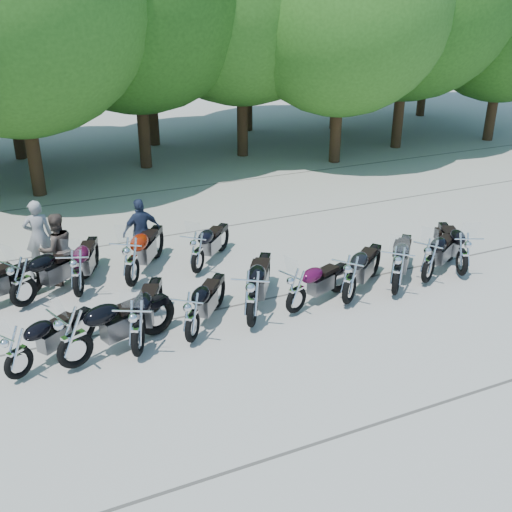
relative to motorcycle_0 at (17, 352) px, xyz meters
name	(u,v)px	position (x,y,z in m)	size (l,w,h in m)	color
ground	(286,334)	(4.96, -0.54, -0.58)	(90.00, 90.00, 0.00)	gray
tree_6	(343,3)	(12.51, 10.28, 5.23)	(8.00, 8.00, 9.82)	#3A2614
tree_8	(508,10)	(20.79, 10.66, 4.89)	(7.53, 7.53, 9.25)	#3A2614
tree_12	(145,4)	(6.76, 15.93, 5.14)	(7.88, 7.88, 9.67)	#3A2614
motorcycle_0	(17,352)	(0.00, 0.00, 0.00)	(0.63, 2.06, 1.16)	black
motorcycle_1	(74,337)	(0.96, -0.09, 0.11)	(0.75, 2.46, 1.39)	black
motorcycle_2	(137,327)	(2.08, -0.14, 0.07)	(0.70, 2.30, 1.30)	black
motorcycle_3	(192,316)	(3.15, -0.09, 0.02)	(0.65, 2.14, 1.21)	black
motorcycle_4	(252,298)	(4.43, -0.04, 0.12)	(0.75, 2.48, 1.40)	black
motorcycle_5	(296,290)	(5.49, 0.08, 0.00)	(0.63, 2.06, 1.17)	#3F0828
motorcycle_6	(350,279)	(6.72, -0.03, 0.07)	(0.70, 2.31, 1.31)	black
motorcycle_7	(397,270)	(7.90, -0.09, 0.08)	(0.71, 2.35, 1.33)	black
motorcycle_8	(429,260)	(8.93, 0.10, 0.05)	(0.68, 2.22, 1.26)	black
motorcycle_9	(463,253)	(9.92, 0.09, 0.04)	(0.67, 2.21, 1.25)	black
motorcycle_11	(22,281)	(0.30, 2.68, 0.08)	(0.71, 2.35, 1.33)	black
motorcycle_12	(77,272)	(1.44, 2.68, 0.06)	(0.69, 2.27, 1.28)	#3B0822
motorcycle_13	(131,261)	(2.64, 2.68, 0.11)	(0.75, 2.45, 1.39)	maroon
motorcycle_14	(197,252)	(4.23, 2.75, 0.03)	(0.65, 2.15, 1.21)	black
rider_1	(57,249)	(1.17, 3.64, 0.28)	(0.84, 0.65, 1.73)	#4C3E36
rider_2	(142,231)	(3.22, 4.02, 0.25)	(0.98, 0.41, 1.67)	#212C46
rider_3	(38,236)	(0.85, 4.58, 0.31)	(0.65, 0.43, 1.79)	gray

